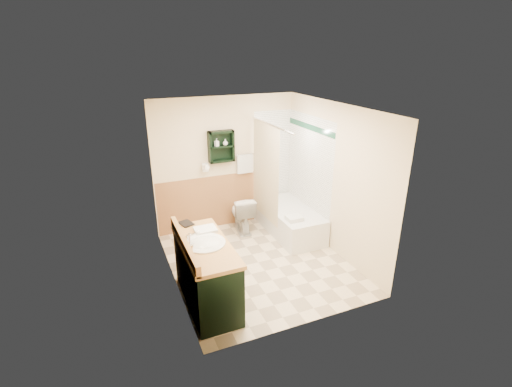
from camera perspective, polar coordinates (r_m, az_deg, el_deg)
The scene contains 25 objects.
floor at distance 5.93m, azimuth 0.35°, elevation -10.54°, with size 3.00×3.00×0.00m, color beige.
back_wall at distance 6.74m, azimuth -4.76°, elevation 4.64°, with size 2.60×0.04×2.40m, color #FFF4C7.
left_wall at distance 5.05m, azimuth -13.51°, elevation -1.78°, with size 0.04×3.00×2.40m, color #FFF4C7.
right_wall at distance 6.01m, azimuth 12.03°, elevation 2.11°, with size 0.04×3.00×2.40m, color #FFF4C7.
ceiling at distance 5.08m, azimuth 0.42°, elevation 13.29°, with size 2.60×3.00×0.04m, color white.
wainscot_left at distance 5.37m, azimuth -12.49°, elevation -8.61°, with size 2.98×2.98×1.00m, color tan, non-canonical shape.
wainscot_back at distance 6.94m, azimuth -4.50°, elevation -0.98°, with size 2.58×2.58×1.00m, color tan, non-canonical shape.
mirror_frame at distance 4.44m, azimuth -11.93°, elevation -0.72°, with size 1.30×1.30×1.00m, color brown, non-canonical shape.
mirror_glass at distance 4.44m, azimuth -11.87°, elevation -0.71°, with size 1.20×1.20×0.90m, color white, non-canonical shape.
tile_right at distance 6.63m, azimuth 8.00°, elevation 2.84°, with size 1.50×1.50×2.10m, color white, non-canonical shape.
tile_back at distance 7.11m, azimuth 3.26°, elevation 4.32°, with size 0.95×0.95×2.10m, color white, non-canonical shape.
tile_accent at distance 6.40m, azimuth 8.32°, elevation 10.06°, with size 1.50×1.50×0.10m, color #13422C, non-canonical shape.
wall_shelf at distance 6.51m, azimuth -5.37°, elevation 7.21°, with size 0.45×0.15×0.55m, color black.
hair_dryer at distance 6.55m, azimuth -7.84°, elevation 4.00°, with size 0.10×0.24×0.18m, color white, non-canonical shape.
towel_bar at distance 6.75m, azimuth -1.78°, elevation 6.05°, with size 0.40×0.06×0.40m, color white, non-canonical shape.
curtain_rod at distance 6.04m, azimuth 2.23°, elevation 10.55°, with size 0.03×0.03×1.60m, color silver.
shower_curtain at distance 6.41m, azimuth 1.46°, elevation 3.34°, with size 1.05×1.05×1.70m, color beige, non-canonical shape.
vanity at distance 4.93m, azimuth -7.62°, elevation -12.05°, with size 0.59×1.37×0.87m, color black.
bathtub at distance 6.73m, azimuth 5.21°, elevation -4.19°, with size 0.71×1.50×0.47m, color silver.
toilet at distance 6.76m, azimuth -2.21°, elevation -3.11°, with size 0.38×0.68×0.67m, color silver.
counter_towel at distance 5.00m, azimuth -7.81°, elevation -5.52°, with size 0.29×0.23×0.04m, color white.
vanity_book at distance 5.16m, azimuth -11.53°, elevation -3.84°, with size 0.16×0.02×0.21m, color black.
tub_towel at distance 6.19m, azimuth 5.89°, elevation -3.82°, with size 0.25×0.21×0.07m, color white.
soap_bottle_a at distance 6.47m, azimuth -6.07°, elevation 7.52°, with size 0.06×0.14×0.06m, color silver.
soap_bottle_b at distance 6.51m, azimuth -4.74°, elevation 7.77°, with size 0.09×0.11×0.09m, color silver.
Camera 1 is at (-2.00, -4.61, 3.14)m, focal length 26.00 mm.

